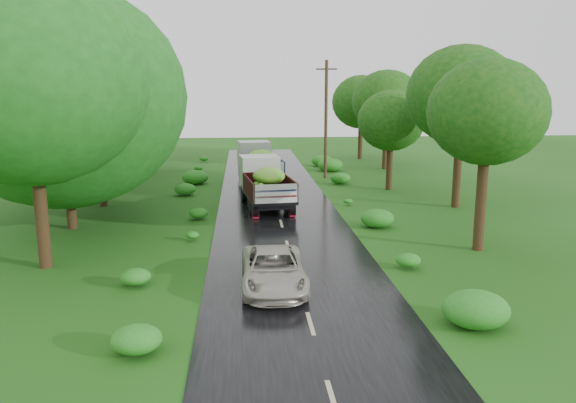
{
  "coord_description": "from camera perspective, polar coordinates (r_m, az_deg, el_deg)",
  "views": [
    {
      "loc": [
        -1.87,
        -14.96,
        6.7
      ],
      "look_at": [
        0.11,
        9.22,
        1.7
      ],
      "focal_mm": 35.0,
      "sensor_mm": 36.0,
      "label": 1
    }
  ],
  "objects": [
    {
      "name": "road_lines",
      "position": [
        22.08,
        0.4,
        -5.96
      ],
      "size": [
        0.12,
        69.6,
        0.0
      ],
      "color": "#BFB78C",
      "rests_on": "road"
    },
    {
      "name": "road",
      "position": [
        21.14,
        0.65,
        -6.81
      ],
      "size": [
        6.5,
        80.0,
        0.02
      ],
      "primitive_type": "cube",
      "color": "black",
      "rests_on": "ground"
    },
    {
      "name": "truck_near",
      "position": [
        31.41,
        -2.37,
        2.13
      ],
      "size": [
        3.02,
        6.6,
        2.68
      ],
      "rotation": [
        0.0,
        0.0,
        0.12
      ],
      "color": "black",
      "rests_on": "ground"
    },
    {
      "name": "trees_left",
      "position": [
        34.61,
        -18.9,
        10.43
      ],
      "size": [
        6.19,
        34.63,
        8.84
      ],
      "color": "black",
      "rests_on": "ground"
    },
    {
      "name": "truck_far",
      "position": [
        39.32,
        -3.03,
        4.12
      ],
      "size": [
        3.12,
        6.8,
        2.76
      ],
      "rotation": [
        0.0,
        0.0,
        0.13
      ],
      "color": "black",
      "rests_on": "ground"
    },
    {
      "name": "trees_right",
      "position": [
        38.94,
        11.82,
        9.53
      ],
      "size": [
        5.56,
        33.0,
        7.79
      ],
      "color": "black",
      "rests_on": "ground"
    },
    {
      "name": "utility_pole",
      "position": [
        41.4,
        3.87,
        8.43
      ],
      "size": [
        1.48,
        0.45,
        8.54
      ],
      "rotation": [
        0.0,
        0.0,
        -0.23
      ],
      "color": "#382616",
      "rests_on": "ground"
    },
    {
      "name": "car",
      "position": [
        18.99,
        -1.49,
        -6.92
      ],
      "size": [
        2.14,
        4.6,
        1.28
      ],
      "primitive_type": "imported",
      "rotation": [
        0.0,
        0.0,
        -0.0
      ],
      "color": "#B1AB9D",
      "rests_on": "road"
    },
    {
      "name": "ground",
      "position": [
        16.5,
        2.29,
        -12.32
      ],
      "size": [
        120.0,
        120.0,
        0.0
      ],
      "primitive_type": "plane",
      "color": "#1C490F",
      "rests_on": "ground"
    },
    {
      "name": "shrubs",
      "position": [
        29.71,
        -0.96,
        -0.7
      ],
      "size": [
        11.9,
        44.0,
        0.7
      ],
      "color": "#236C19",
      "rests_on": "ground"
    }
  ]
}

